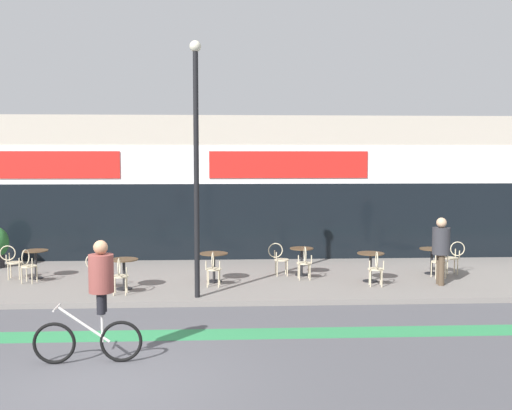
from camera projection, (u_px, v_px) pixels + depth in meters
ground_plane at (100, 384)px, 8.90m from camera, size 120.00×120.00×0.00m
sidewalk_slab at (156, 280)px, 16.11m from camera, size 40.00×5.50×0.12m
storefront_facade at (171, 187)px, 20.61m from camera, size 40.00×4.06×4.66m
bike_lane_stripe at (127, 336)px, 11.28m from camera, size 36.00×0.70×0.01m
bistro_table_0 at (36, 259)px, 15.95m from camera, size 0.66×0.66×0.76m
bistro_table_1 at (124, 268)px, 14.67m from camera, size 0.70×0.70×0.75m
bistro_table_2 at (214, 261)px, 15.54m from camera, size 0.73×0.73×0.75m
bistro_table_3 at (302, 256)px, 16.39m from camera, size 0.64×0.64×0.75m
bistro_table_4 at (371, 261)px, 15.57m from camera, size 0.70×0.70×0.76m
bistro_table_5 at (432, 256)px, 16.59m from camera, size 0.68×0.68×0.71m
cafe_chair_0_near at (28, 264)px, 15.33m from camera, size 0.45×0.60×0.90m
cafe_chair_0_side at (12, 260)px, 15.91m from camera, size 0.60×0.45×0.90m
cafe_chair_1_near at (120, 273)px, 14.05m from camera, size 0.42×0.58×0.90m
cafe_chair_1_side at (98, 269)px, 14.63m from camera, size 0.59×0.44×0.90m
cafe_chair_2_near at (213, 266)px, 14.92m from camera, size 0.43×0.59×0.90m
cafe_chair_3_near at (305, 261)px, 15.77m from camera, size 0.40×0.58×0.90m
cafe_chair_3_side at (279, 257)px, 16.36m from camera, size 0.59×0.42×0.90m
cafe_chair_4_near at (376, 266)px, 14.95m from camera, size 0.45×0.60×0.90m
cafe_chair_5_near at (440, 259)px, 15.97m from camera, size 0.43×0.59×0.90m
cafe_chair_5_side at (454, 255)px, 16.62m from camera, size 0.59×0.42×0.90m
lamp_post at (196, 153)px, 13.60m from camera, size 0.26×0.26×5.85m
cyclist_0 at (97, 295)px, 9.73m from camera, size 1.77×0.48×2.03m
pedestrian_near_end at (441, 245)px, 15.14m from camera, size 0.47×0.47×1.72m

